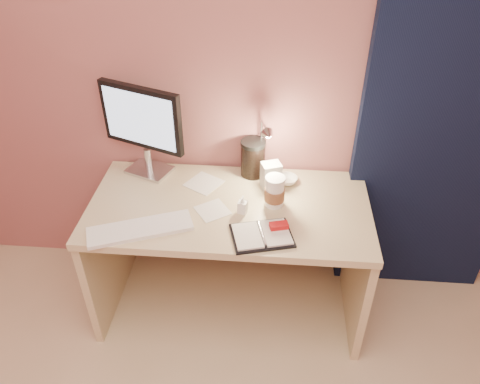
# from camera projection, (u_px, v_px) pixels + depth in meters

# --- Properties ---
(room) EXTENTS (3.50, 3.50, 3.50)m
(room) POSITION_uv_depth(u_px,v_px,m) (429.00, 110.00, 2.27)
(room) COLOR #C6B28E
(room) RESTS_ON ground
(desk) EXTENTS (1.40, 0.70, 0.73)m
(desk) POSITION_uv_depth(u_px,v_px,m) (231.00, 230.00, 2.52)
(desk) COLOR tan
(desk) RESTS_ON ground
(monitor) EXTENTS (0.45, 0.24, 0.50)m
(monitor) POSITION_uv_depth(u_px,v_px,m) (143.00, 123.00, 2.39)
(monitor) COLOR silver
(monitor) RESTS_ON desk
(keyboard) EXTENTS (0.50, 0.31, 0.02)m
(keyboard) POSITION_uv_depth(u_px,v_px,m) (140.00, 229.00, 2.16)
(keyboard) COLOR white
(keyboard) RESTS_ON desk
(planner) EXTENTS (0.32, 0.27, 0.04)m
(planner) POSITION_uv_depth(u_px,v_px,m) (263.00, 234.00, 2.13)
(planner) COLOR black
(planner) RESTS_ON desk
(paper_a) EXTENTS (0.20, 0.20, 0.00)m
(paper_a) POSITION_uv_depth(u_px,v_px,m) (213.00, 210.00, 2.29)
(paper_a) COLOR silver
(paper_a) RESTS_ON desk
(paper_c) EXTENTS (0.22, 0.22, 0.00)m
(paper_c) POSITION_uv_depth(u_px,v_px,m) (204.00, 183.00, 2.47)
(paper_c) COLOR silver
(paper_c) RESTS_ON desk
(coffee_cup) EXTENTS (0.10, 0.10, 0.16)m
(coffee_cup) POSITION_uv_depth(u_px,v_px,m) (275.00, 192.00, 2.28)
(coffee_cup) COLOR white
(coffee_cup) RESTS_ON desk
(clear_cup) EXTENTS (0.08, 0.08, 0.13)m
(clear_cup) POSITION_uv_depth(u_px,v_px,m) (273.00, 189.00, 2.32)
(clear_cup) COLOR white
(clear_cup) RESTS_ON desk
(bowl) EXTENTS (0.12, 0.12, 0.03)m
(bowl) POSITION_uv_depth(u_px,v_px,m) (287.00, 180.00, 2.47)
(bowl) COLOR white
(bowl) RESTS_ON desk
(lotion_bottle) EXTENTS (0.05, 0.05, 0.09)m
(lotion_bottle) POSITION_uv_depth(u_px,v_px,m) (243.00, 204.00, 2.25)
(lotion_bottle) COLOR white
(lotion_bottle) RESTS_ON desk
(dark_jar) EXTENTS (0.13, 0.13, 0.18)m
(dark_jar) POSITION_uv_depth(u_px,v_px,m) (253.00, 160.00, 2.49)
(dark_jar) COLOR black
(dark_jar) RESTS_ON desk
(product_box) EXTENTS (0.12, 0.10, 0.14)m
(product_box) POSITION_uv_depth(u_px,v_px,m) (271.00, 176.00, 2.41)
(product_box) COLOR silver
(product_box) RESTS_ON desk
(desk_lamp) EXTENTS (0.11, 0.21, 0.33)m
(desk_lamp) POSITION_uv_depth(u_px,v_px,m) (256.00, 146.00, 2.38)
(desk_lamp) COLOR silver
(desk_lamp) RESTS_ON desk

